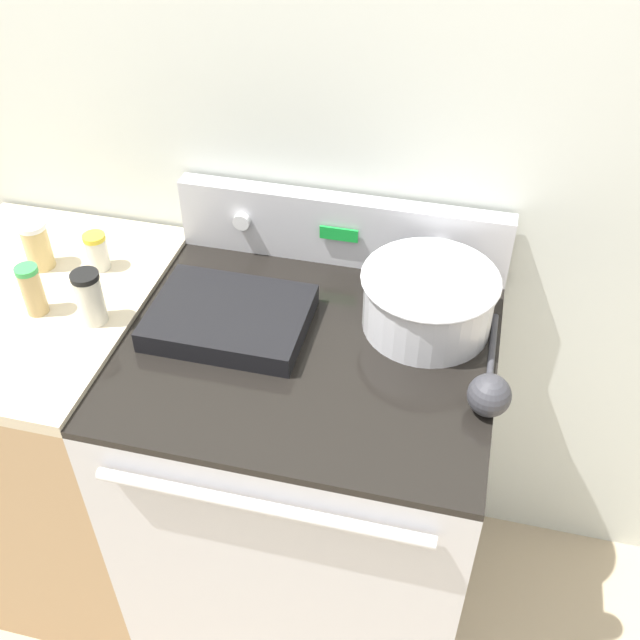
% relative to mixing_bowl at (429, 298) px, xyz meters
% --- Properties ---
extents(kitchen_wall, '(8.00, 0.05, 2.50)m').
position_rel_mixing_bowl_xyz_m(kitchen_wall, '(-0.23, 0.25, 0.24)').
color(kitchen_wall, silver).
rests_on(kitchen_wall, ground_plane).
extents(stove_range, '(0.78, 0.71, 0.94)m').
position_rel_mixing_bowl_xyz_m(stove_range, '(-0.23, -0.12, -0.54)').
color(stove_range, '#BCBCC1').
rests_on(stove_range, ground_plane).
extents(control_panel, '(0.78, 0.07, 0.17)m').
position_rel_mixing_bowl_xyz_m(control_panel, '(-0.23, 0.19, 0.01)').
color(control_panel, '#BCBCC1').
rests_on(control_panel, stove_range).
extents(side_counter, '(0.53, 0.68, 0.95)m').
position_rel_mixing_bowl_xyz_m(side_counter, '(-0.89, -0.12, -0.54)').
color(side_counter, tan).
rests_on(side_counter, ground_plane).
extents(mixing_bowl, '(0.29, 0.29, 0.13)m').
position_rel_mixing_bowl_xyz_m(mixing_bowl, '(0.00, 0.00, 0.00)').
color(mixing_bowl, silver).
rests_on(mixing_bowl, stove_range).
extents(casserole_dish, '(0.33, 0.25, 0.05)m').
position_rel_mixing_bowl_xyz_m(casserole_dish, '(-0.41, -0.10, -0.05)').
color(casserole_dish, black).
rests_on(casserole_dish, stove_range).
extents(ladle, '(0.08, 0.32, 0.08)m').
position_rel_mixing_bowl_xyz_m(ladle, '(0.15, -0.21, -0.04)').
color(ladle, '#333338').
rests_on(ladle, stove_range).
extents(spice_jar_black_cap, '(0.06, 0.06, 0.12)m').
position_rel_mixing_bowl_xyz_m(spice_jar_black_cap, '(-0.69, -0.17, -0.00)').
color(spice_jar_black_cap, beige).
rests_on(spice_jar_black_cap, side_counter).
extents(spice_jar_yellow_cap, '(0.05, 0.05, 0.09)m').
position_rel_mixing_bowl_xyz_m(spice_jar_yellow_cap, '(-0.77, 0.01, -0.02)').
color(spice_jar_yellow_cap, beige).
rests_on(spice_jar_yellow_cap, side_counter).
extents(spice_jar_green_cap, '(0.05, 0.05, 0.12)m').
position_rel_mixing_bowl_xyz_m(spice_jar_green_cap, '(-0.83, -0.17, -0.00)').
color(spice_jar_green_cap, tan).
rests_on(spice_jar_green_cap, side_counter).
extents(spice_jar_white_cap, '(0.06, 0.06, 0.12)m').
position_rel_mixing_bowl_xyz_m(spice_jar_white_cap, '(-0.91, -0.01, -0.00)').
color(spice_jar_white_cap, tan).
rests_on(spice_jar_white_cap, side_counter).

